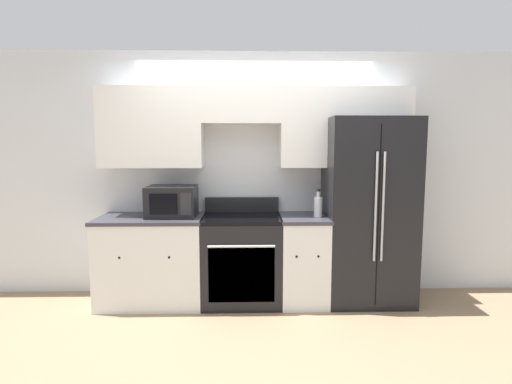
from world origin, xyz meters
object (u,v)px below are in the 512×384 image
Objects in this scene: bottle at (318,206)px; refrigerator at (367,210)px; oven_range at (242,259)px; microwave at (172,201)px.

refrigerator is at bearing 9.90° from bottle.
refrigerator is 0.54m from bottle.
microwave reaches higher than oven_range.
microwave is 1.74× the size of bottle.
bottle is at bearing -3.04° from microwave.
bottle reaches higher than oven_range.
bottle is (1.48, -0.08, -0.04)m from microwave.
microwave is (-2.01, -0.01, 0.11)m from refrigerator.
oven_range is 0.56× the size of refrigerator.
oven_range is 0.93m from microwave.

